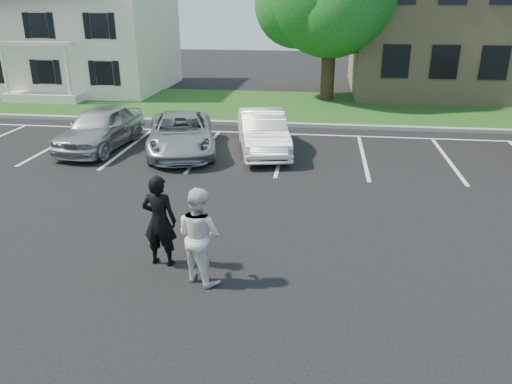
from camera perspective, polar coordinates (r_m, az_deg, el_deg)
ground_plane at (r=10.18m, az=-0.74°, el=-8.61°), size 90.00×90.00×0.00m
curb at (r=21.37m, az=3.89°, el=7.69°), size 40.00×0.30×0.15m
grass_strip at (r=25.28m, az=4.51°, el=9.71°), size 44.00×8.00×0.08m
stall_lines at (r=18.40m, az=7.61°, el=5.09°), size 34.00×5.36×0.01m
house at (r=32.09m, az=-19.93°, el=17.85°), size 10.30×9.22×7.60m
man_black_suit at (r=10.09m, az=-10.97°, el=-3.25°), size 0.73×0.51×1.91m
man_white_shirt at (r=9.41m, az=-6.52°, el=-4.92°), size 1.15×1.08×1.88m
car_silver_west at (r=18.82m, az=-17.37°, el=7.03°), size 2.08×4.53×1.50m
car_silver_minivan at (r=17.73m, az=-8.58°, el=6.64°), size 3.40×5.22×1.33m
car_white_sedan at (r=17.52m, az=0.79°, el=6.86°), size 2.43×4.57×1.43m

